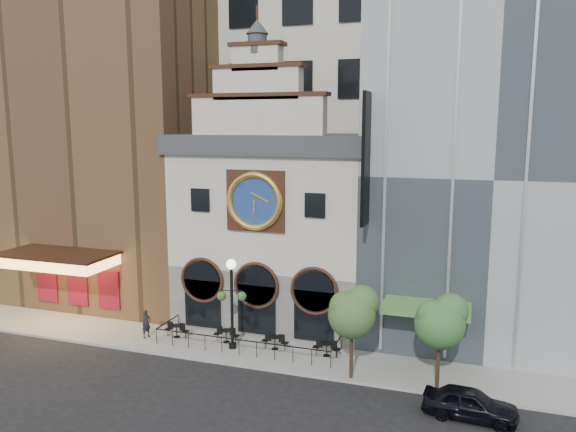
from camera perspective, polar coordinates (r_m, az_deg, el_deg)
The scene contains 16 objects.
ground at distance 31.65m, azimuth -5.88°, elevation -14.93°, with size 120.00×120.00×0.00m, color black.
sidewalk at distance 33.72m, azimuth -4.09°, elevation -13.19°, with size 44.00×5.00×0.15m, color gray.
clock_building at distance 36.67m, azimuth -1.02°, elevation -0.56°, with size 12.60×8.78×18.65m.
theater_building at distance 44.03m, azimuth -16.41°, elevation 8.46°, with size 14.00×15.60×25.00m.
retail_building at distance 36.34m, azimuth 19.94°, elevation 4.29°, with size 14.00×14.40×20.00m.
office_tower at distance 48.30m, azimuth 4.00°, elevation 17.65°, with size 20.00×16.00×40.00m, color beige.
cafe_railing at distance 33.53m, azimuth -4.10°, elevation -12.36°, with size 10.60×2.60×0.90m, color black, non-canonical shape.
bistro_0 at distance 35.44m, azimuth -11.26°, elevation -11.28°, with size 1.58×0.68×0.90m.
bistro_1 at distance 34.24m, azimuth -6.30°, elevation -11.90°, with size 1.58×0.68×0.90m.
bistro_2 at distance 33.07m, azimuth -1.34°, elevation -12.63°, with size 1.58×0.68×0.90m.
bistro_3 at distance 32.27m, azimuth 3.94°, elevation -13.23°, with size 1.58×0.68×0.90m.
car_right at distance 27.50m, azimuth 18.02°, elevation -17.66°, with size 1.66×4.12×1.40m, color black.
pedestrian at distance 35.67m, azimuth -14.20°, elevation -10.58°, with size 0.63×0.41×1.72m, color black.
lamppost at distance 32.43m, azimuth -5.74°, elevation -7.86°, with size 1.64×0.87×5.29m.
tree_left at distance 28.75m, azimuth 6.62°, elevation -9.55°, with size 2.52×2.42×4.85m.
tree_right at distance 28.25m, azimuth 15.28°, elevation -10.18°, with size 2.52×2.42×4.84m.
Camera 1 is at (12.07, -26.23, 12.96)m, focal length 35.00 mm.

